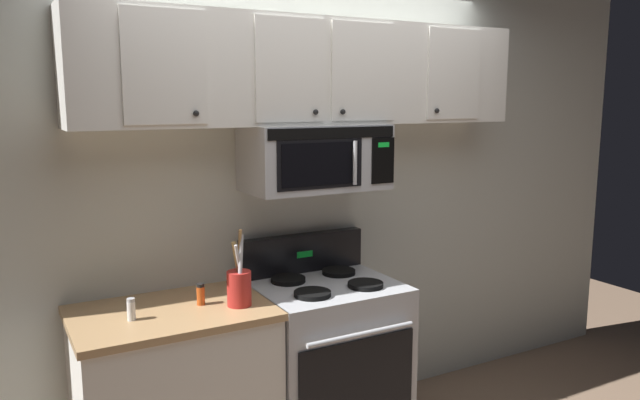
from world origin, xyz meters
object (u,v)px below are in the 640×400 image
(stove_range, at_px, (326,360))
(over_range_microwave, at_px, (315,157))
(utensil_crock_red, at_px, (239,285))
(salt_shaker, at_px, (131,309))
(spice_jar, at_px, (201,294))

(stove_range, height_order, over_range_microwave, over_range_microwave)
(utensil_crock_red, distance_m, salt_shaker, 0.50)
(stove_range, bearing_deg, salt_shaker, -177.00)
(stove_range, xyz_separation_m, spice_jar, (-0.70, -0.00, 0.48))
(salt_shaker, height_order, spice_jar, spice_jar)
(over_range_microwave, relative_size, spice_jar, 7.19)
(utensil_crock_red, height_order, spice_jar, utensil_crock_red)
(stove_range, xyz_separation_m, salt_shaker, (-1.04, -0.05, 0.48))
(stove_range, relative_size, utensil_crock_red, 2.97)
(stove_range, bearing_deg, spice_jar, -180.00)
(spice_jar, bearing_deg, stove_range, 0.00)
(over_range_microwave, height_order, utensil_crock_red, over_range_microwave)
(over_range_microwave, relative_size, salt_shaker, 7.42)
(utensil_crock_red, bearing_deg, salt_shaker, 174.71)
(over_range_microwave, bearing_deg, spice_jar, -170.49)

